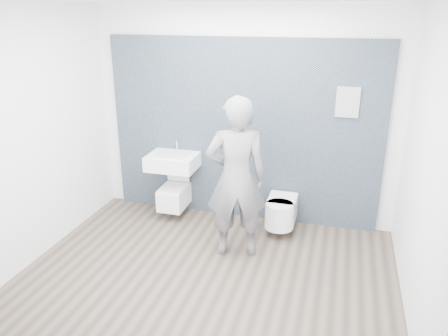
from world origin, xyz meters
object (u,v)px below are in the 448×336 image
(washbasin, at_px, (173,161))
(visitor, at_px, (236,178))
(toilet_square, at_px, (174,195))
(toilet_rounded, at_px, (281,212))

(washbasin, xyz_separation_m, visitor, (1.06, -0.72, 0.14))
(washbasin, bearing_deg, toilet_square, 90.00)
(washbasin, bearing_deg, visitor, -34.30)
(washbasin, relative_size, toilet_rounded, 1.05)
(washbasin, height_order, toilet_rounded, washbasin)
(toilet_rounded, height_order, visitor, visitor)
(washbasin, relative_size, visitor, 0.35)
(visitor, bearing_deg, toilet_rounded, -139.79)
(toilet_square, xyz_separation_m, visitor, (1.06, -0.73, 0.64))
(washbasin, distance_m, toilet_rounded, 1.58)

